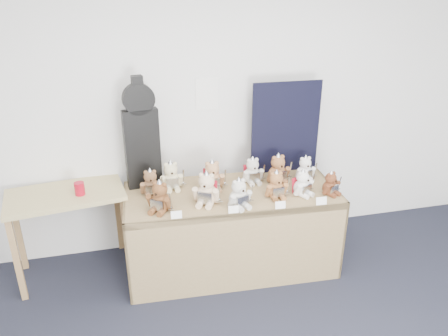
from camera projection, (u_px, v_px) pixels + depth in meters
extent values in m
plane|color=white|center=(211.00, 113.00, 4.09)|extent=(6.00, 0.00, 6.00)
cube|color=white|center=(207.00, 94.00, 4.00)|extent=(0.21, 0.00, 0.30)
cube|color=olive|center=(232.00, 195.00, 3.86)|extent=(1.91, 0.87, 0.06)
cube|color=olive|center=(240.00, 253.00, 3.66)|extent=(1.87, 0.11, 0.78)
cube|color=olive|center=(128.00, 240.00, 3.85)|extent=(0.06, 0.78, 0.78)
cube|color=olive|center=(326.00, 220.00, 4.16)|extent=(0.06, 0.78, 0.78)
cube|color=tan|center=(65.00, 195.00, 3.76)|extent=(1.04, 0.68, 0.04)
cube|color=#A17245|center=(17.00, 261.00, 3.57)|extent=(0.06, 0.06, 0.77)
cube|color=#A17245|center=(18.00, 232.00, 3.97)|extent=(0.06, 0.06, 0.77)
cube|color=#A17245|center=(127.00, 238.00, 3.88)|extent=(0.06, 0.06, 0.77)
cube|color=#A17245|center=(118.00, 214.00, 4.27)|extent=(0.06, 0.06, 0.77)
cube|color=black|center=(143.00, 149.00, 3.82)|extent=(0.31, 0.13, 0.71)
cylinder|color=black|center=(138.00, 99.00, 3.63)|extent=(0.28, 0.13, 0.27)
cube|color=black|center=(137.00, 86.00, 3.59)|extent=(0.10, 0.09, 0.18)
cube|color=black|center=(286.00, 128.00, 4.08)|extent=(0.66, 0.04, 0.88)
cylinder|color=#AE0B1F|center=(80.00, 189.00, 3.70)|extent=(0.08, 0.08, 0.11)
ellipsoid|color=brown|center=(161.00, 202.00, 3.52)|extent=(0.22, 0.21, 0.17)
sphere|color=brown|center=(160.00, 190.00, 3.47)|extent=(0.12, 0.12, 0.12)
cylinder|color=brown|center=(157.00, 194.00, 3.43)|extent=(0.06, 0.05, 0.05)
sphere|color=black|center=(156.00, 195.00, 3.41)|extent=(0.02, 0.02, 0.02)
sphere|color=brown|center=(155.00, 183.00, 3.46)|extent=(0.04, 0.04, 0.04)
sphere|color=brown|center=(164.00, 185.00, 3.44)|extent=(0.04, 0.04, 0.04)
cylinder|color=brown|center=(150.00, 201.00, 3.52)|extent=(0.09, 0.10, 0.13)
cylinder|color=brown|center=(169.00, 204.00, 3.47)|extent=(0.09, 0.10, 0.13)
cylinder|color=brown|center=(153.00, 210.00, 3.49)|extent=(0.10, 0.12, 0.05)
cylinder|color=brown|center=(162.00, 212.00, 3.47)|extent=(0.10, 0.12, 0.05)
cube|color=silver|center=(157.00, 205.00, 3.46)|extent=(0.10, 0.07, 0.09)
cone|color=silver|center=(159.00, 184.00, 3.45)|extent=(0.11, 0.11, 0.08)
cube|color=silver|center=(171.00, 202.00, 3.44)|extent=(0.03, 0.04, 0.18)
cube|color=silver|center=(171.00, 210.00, 3.47)|extent=(0.05, 0.03, 0.01)
ellipsoid|color=beige|center=(207.00, 195.00, 3.63)|extent=(0.23, 0.22, 0.18)
sphere|color=beige|center=(207.00, 181.00, 3.58)|extent=(0.13, 0.13, 0.13)
cylinder|color=beige|center=(205.00, 185.00, 3.53)|extent=(0.06, 0.05, 0.06)
sphere|color=black|center=(204.00, 186.00, 3.51)|extent=(0.02, 0.02, 0.02)
sphere|color=beige|center=(201.00, 175.00, 3.56)|extent=(0.04, 0.04, 0.04)
sphere|color=beige|center=(212.00, 176.00, 3.55)|extent=(0.04, 0.04, 0.04)
cylinder|color=beige|center=(196.00, 194.00, 3.62)|extent=(0.09, 0.11, 0.14)
cylinder|color=beige|center=(216.00, 196.00, 3.59)|extent=(0.09, 0.11, 0.14)
cylinder|color=beige|center=(200.00, 203.00, 3.60)|extent=(0.10, 0.13, 0.05)
cylinder|color=beige|center=(210.00, 204.00, 3.58)|extent=(0.10, 0.13, 0.05)
cube|color=silver|center=(205.00, 198.00, 3.56)|extent=(0.12, 0.07, 0.10)
cone|color=silver|center=(206.00, 175.00, 3.55)|extent=(0.11, 0.11, 0.09)
cube|color=silver|center=(219.00, 194.00, 3.56)|extent=(0.03, 0.05, 0.19)
cube|color=silver|center=(219.00, 202.00, 3.59)|extent=(0.05, 0.03, 0.01)
cube|color=maroon|center=(209.00, 189.00, 3.68)|extent=(0.15, 0.09, 0.16)
ellipsoid|color=beige|center=(239.00, 199.00, 3.58)|extent=(0.20, 0.18, 0.16)
sphere|color=beige|center=(239.00, 187.00, 3.53)|extent=(0.12, 0.12, 0.12)
cylinder|color=beige|center=(242.00, 190.00, 3.50)|extent=(0.06, 0.04, 0.05)
sphere|color=black|center=(243.00, 191.00, 3.48)|extent=(0.02, 0.02, 0.02)
sphere|color=beige|center=(235.00, 183.00, 3.50)|extent=(0.04, 0.04, 0.04)
sphere|color=beige|center=(243.00, 180.00, 3.53)|extent=(0.04, 0.04, 0.04)
cylinder|color=beige|center=(232.00, 201.00, 3.52)|extent=(0.07, 0.10, 0.12)
cylinder|color=beige|center=(248.00, 196.00, 3.59)|extent=(0.07, 0.10, 0.12)
cylinder|color=beige|center=(238.00, 208.00, 3.53)|extent=(0.08, 0.12, 0.05)
cylinder|color=beige|center=(246.00, 205.00, 3.57)|extent=(0.08, 0.12, 0.05)
cube|color=silver|center=(243.00, 201.00, 3.53)|extent=(0.11, 0.05, 0.09)
cone|color=silver|center=(239.00, 181.00, 3.51)|extent=(0.10, 0.10, 0.08)
cube|color=silver|center=(251.00, 194.00, 3.59)|extent=(0.02, 0.04, 0.17)
cube|color=silver|center=(251.00, 201.00, 3.61)|extent=(0.05, 0.02, 0.01)
ellipsoid|color=#9A643A|center=(276.00, 190.00, 3.73)|extent=(0.16, 0.14, 0.16)
sphere|color=#9A643A|center=(276.00, 179.00, 3.69)|extent=(0.11, 0.11, 0.11)
cylinder|color=#9A643A|center=(278.00, 182.00, 3.65)|extent=(0.05, 0.03, 0.05)
sphere|color=black|center=(279.00, 183.00, 3.64)|extent=(0.02, 0.02, 0.02)
sphere|color=#9A643A|center=(272.00, 174.00, 3.67)|extent=(0.04, 0.04, 0.04)
sphere|color=#9A643A|center=(281.00, 173.00, 3.68)|extent=(0.04, 0.04, 0.04)
cylinder|color=#9A643A|center=(268.00, 191.00, 3.70)|extent=(0.05, 0.09, 0.12)
cylinder|color=#9A643A|center=(285.00, 189.00, 3.73)|extent=(0.05, 0.09, 0.12)
cylinder|color=#9A643A|center=(274.00, 198.00, 3.70)|extent=(0.05, 0.10, 0.05)
cylinder|color=#9A643A|center=(282.00, 197.00, 3.71)|extent=(0.05, 0.10, 0.05)
cube|color=silver|center=(278.00, 192.00, 3.68)|extent=(0.10, 0.02, 0.09)
cone|color=silver|center=(277.00, 173.00, 3.67)|extent=(0.10, 0.10, 0.07)
cube|color=silver|center=(288.00, 187.00, 3.72)|extent=(0.01, 0.04, 0.16)
cube|color=silver|center=(287.00, 193.00, 3.74)|extent=(0.05, 0.01, 0.01)
ellipsoid|color=white|center=(302.00, 188.00, 3.77)|extent=(0.19, 0.18, 0.15)
sphere|color=white|center=(303.00, 177.00, 3.73)|extent=(0.11, 0.11, 0.11)
cylinder|color=white|center=(307.00, 180.00, 3.70)|extent=(0.05, 0.04, 0.05)
sphere|color=black|center=(308.00, 181.00, 3.69)|extent=(0.02, 0.02, 0.02)
sphere|color=white|center=(300.00, 174.00, 3.70)|extent=(0.04, 0.04, 0.04)
sphere|color=white|center=(306.00, 171.00, 3.74)|extent=(0.04, 0.04, 0.04)
cylinder|color=white|center=(298.00, 190.00, 3.72)|extent=(0.07, 0.09, 0.11)
cylinder|color=white|center=(309.00, 185.00, 3.80)|extent=(0.07, 0.09, 0.11)
cylinder|color=white|center=(303.00, 195.00, 3.73)|extent=(0.08, 0.11, 0.05)
cylinder|color=white|center=(309.00, 193.00, 3.77)|extent=(0.08, 0.11, 0.05)
cube|color=silver|center=(307.00, 190.00, 3.73)|extent=(0.10, 0.06, 0.08)
cone|color=silver|center=(303.00, 172.00, 3.71)|extent=(0.09, 0.09, 0.07)
cube|color=silver|center=(312.00, 183.00, 3.79)|extent=(0.03, 0.04, 0.16)
cube|color=silver|center=(312.00, 189.00, 3.82)|extent=(0.04, 0.02, 0.01)
cube|color=maroon|center=(297.00, 184.00, 3.81)|extent=(0.12, 0.08, 0.14)
ellipsoid|color=brown|center=(330.00, 188.00, 3.79)|extent=(0.17, 0.16, 0.14)
sphere|color=brown|center=(331.00, 178.00, 3.75)|extent=(0.10, 0.10, 0.10)
cylinder|color=brown|center=(335.00, 181.00, 3.72)|extent=(0.05, 0.04, 0.04)
sphere|color=black|center=(336.00, 181.00, 3.71)|extent=(0.02, 0.02, 0.02)
sphere|color=brown|center=(329.00, 175.00, 3.72)|extent=(0.03, 0.03, 0.03)
sphere|color=brown|center=(334.00, 173.00, 3.75)|extent=(0.03, 0.03, 0.03)
cylinder|color=brown|center=(326.00, 190.00, 3.74)|extent=(0.06, 0.08, 0.10)
cylinder|color=brown|center=(336.00, 186.00, 3.81)|extent=(0.06, 0.08, 0.10)
cylinder|color=brown|center=(331.00, 195.00, 3.75)|extent=(0.07, 0.10, 0.04)
cylinder|color=brown|center=(336.00, 193.00, 3.79)|extent=(0.07, 0.10, 0.04)
cube|color=silver|center=(335.00, 190.00, 3.75)|extent=(0.09, 0.05, 0.07)
cone|color=silver|center=(331.00, 174.00, 3.74)|extent=(0.08, 0.08, 0.06)
cube|color=silver|center=(339.00, 183.00, 3.80)|extent=(0.02, 0.04, 0.14)
cube|color=silver|center=(339.00, 189.00, 3.83)|extent=(0.04, 0.02, 0.01)
ellipsoid|color=beige|center=(171.00, 181.00, 3.89)|extent=(0.17, 0.15, 0.17)
sphere|color=beige|center=(171.00, 169.00, 3.84)|extent=(0.12, 0.12, 0.12)
cylinder|color=beige|center=(172.00, 173.00, 3.80)|extent=(0.05, 0.03, 0.05)
sphere|color=black|center=(172.00, 173.00, 3.78)|extent=(0.02, 0.02, 0.02)
sphere|color=beige|center=(166.00, 165.00, 3.81)|extent=(0.04, 0.04, 0.04)
sphere|color=beige|center=(175.00, 164.00, 3.83)|extent=(0.04, 0.04, 0.04)
cylinder|color=beige|center=(163.00, 182.00, 3.84)|extent=(0.05, 0.09, 0.13)
cylinder|color=beige|center=(180.00, 180.00, 3.88)|extent=(0.05, 0.09, 0.13)
cylinder|color=beige|center=(168.00, 189.00, 3.84)|extent=(0.05, 0.11, 0.05)
cylinder|color=beige|center=(177.00, 188.00, 3.86)|extent=(0.05, 0.11, 0.05)
cube|color=silver|center=(172.00, 183.00, 3.83)|extent=(0.11, 0.02, 0.09)
cone|color=silver|center=(170.00, 164.00, 3.82)|extent=(0.10, 0.10, 0.08)
cube|color=silver|center=(183.00, 178.00, 3.87)|extent=(0.01, 0.04, 0.17)
cube|color=silver|center=(184.00, 184.00, 3.90)|extent=(0.05, 0.01, 0.01)
ellipsoid|color=tan|center=(212.00, 181.00, 3.88)|extent=(0.18, 0.16, 0.17)
sphere|color=tan|center=(212.00, 169.00, 3.83)|extent=(0.13, 0.13, 0.13)
cylinder|color=tan|center=(213.00, 172.00, 3.79)|extent=(0.06, 0.03, 0.05)
sphere|color=black|center=(213.00, 173.00, 3.77)|extent=(0.02, 0.02, 0.02)
sphere|color=tan|center=(207.00, 164.00, 3.81)|extent=(0.04, 0.04, 0.04)
sphere|color=tan|center=(217.00, 163.00, 3.82)|extent=(0.04, 0.04, 0.04)
cylinder|color=tan|center=(203.00, 182.00, 3.84)|extent=(0.05, 0.10, 0.13)
cylinder|color=tan|center=(222.00, 180.00, 3.87)|extent=(0.05, 0.10, 0.13)
cylinder|color=tan|center=(209.00, 189.00, 3.84)|extent=(0.06, 0.12, 0.05)
cylinder|color=tan|center=(218.00, 188.00, 3.85)|extent=(0.06, 0.12, 0.05)
cube|color=silver|center=(213.00, 184.00, 3.82)|extent=(0.11, 0.03, 0.10)
cone|color=silver|center=(212.00, 163.00, 3.81)|extent=(0.11, 0.11, 0.08)
cube|color=silver|center=(225.00, 178.00, 3.85)|extent=(0.02, 0.04, 0.18)
cube|color=silver|center=(225.00, 185.00, 3.88)|extent=(0.05, 0.01, 0.01)
cube|color=maroon|center=(211.00, 176.00, 3.93)|extent=(0.14, 0.04, 0.16)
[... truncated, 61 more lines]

